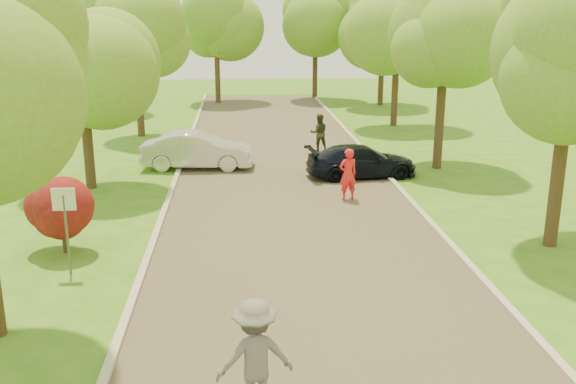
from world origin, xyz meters
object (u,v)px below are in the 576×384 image
object	(u,v)px
street_sign	(65,213)
dark_sedan	(361,161)
person_olive	(319,133)
silver_sedan	(198,150)
person_striped	(348,174)
skateboarder	(255,357)

from	to	relation	value
street_sign	dark_sedan	bearing A→B (deg)	44.95
dark_sedan	person_olive	xyz separation A→B (m)	(-1.05, 4.77, 0.23)
dark_sedan	person_olive	distance (m)	4.89
silver_sedan	dark_sedan	distance (m)	6.63
person_striped	dark_sedan	bearing A→B (deg)	-125.45
silver_sedan	skateboarder	size ratio (longest dim) A/B	2.36
silver_sedan	person_striped	xyz separation A→B (m)	(5.30, -4.94, 0.15)
dark_sedan	silver_sedan	bearing A→B (deg)	67.53
dark_sedan	person_striped	distance (m)	3.23
person_striped	person_olive	distance (m)	7.82
silver_sedan	street_sign	bearing A→B (deg)	171.58
street_sign	skateboarder	distance (m)	7.50
street_sign	silver_sedan	world-z (taller)	street_sign
street_sign	person_olive	bearing A→B (deg)	60.18
street_sign	person_striped	world-z (taller)	street_sign
street_sign	skateboarder	size ratio (longest dim) A/B	1.15
silver_sedan	person_olive	world-z (taller)	person_olive
silver_sedan	person_olive	size ratio (longest dim) A/B	2.63
skateboarder	person_olive	bearing A→B (deg)	-110.69
dark_sedan	person_olive	bearing A→B (deg)	6.54
person_olive	street_sign	bearing A→B (deg)	56.10
dark_sedan	person_striped	world-z (taller)	person_striped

